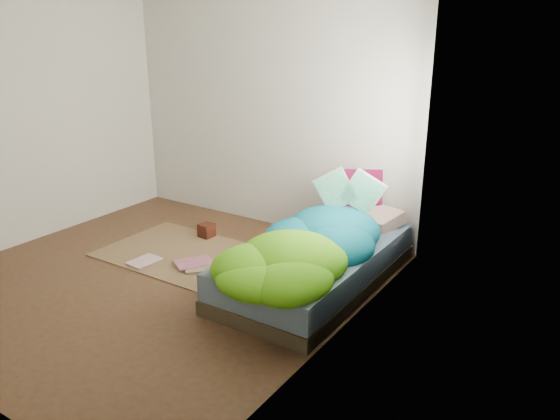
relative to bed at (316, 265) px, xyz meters
The scene contains 12 objects.
ground 1.43m from the bed, 149.45° to the right, with size 3.50×3.50×0.00m, color #49291C.
room_walls 2.02m from the bed, 149.42° to the right, with size 3.54×3.54×2.62m.
bed is the anchor object (origin of this frame).
duvet 0.41m from the bed, 90.00° to the right, with size 0.96×1.84×0.34m, color #076674, non-canonical shape.
rug 1.39m from the bed, behind, with size 1.60×1.10×0.01m, color brown.
pillow_floral 0.86m from the bed, 80.02° to the left, with size 0.55×0.34×0.12m, color beige.
pillow_magenta 1.00m from the bed, 94.07° to the left, with size 0.46×0.14×0.46m, color #500525.
open_book 0.80m from the bed, 80.40° to the left, with size 0.51×0.11×0.31m, color green, non-canonical shape.
wooden_box 1.52m from the bed, 169.01° to the left, with size 0.14×0.14×0.14m, color #38190C.
floor_book_a 1.74m from the bed, 162.00° to the right, with size 0.22×0.29×0.02m, color silver.
floor_book_b 1.26m from the bed, 168.06° to the right, with size 0.25×0.34×0.03m, color #C4718D.
floor_book_c 1.23m from the bed, 159.90° to the right, with size 0.25×0.34×0.03m, color tan.
Camera 1 is at (3.31, -3.04, 2.14)m, focal length 35.00 mm.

